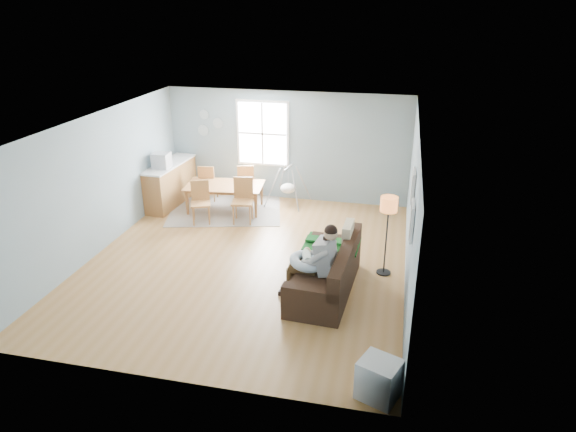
% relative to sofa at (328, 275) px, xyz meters
% --- Properties ---
extents(room, '(8.40, 9.40, 3.90)m').
position_rel_sofa_xyz_m(room, '(-1.69, 0.77, 2.11)').
color(room, '#A6723B').
extents(window, '(1.32, 0.08, 1.62)m').
position_rel_sofa_xyz_m(window, '(-2.29, 4.23, 1.34)').
color(window, white).
rests_on(window, room).
extents(pictures, '(0.05, 1.34, 0.74)m').
position_rel_sofa_xyz_m(pictures, '(1.28, -0.28, 1.54)').
color(pictures, white).
rests_on(pictures, room).
extents(wall_plates, '(0.67, 0.02, 0.66)m').
position_rel_sofa_xyz_m(wall_plates, '(-3.69, 4.24, 1.52)').
color(wall_plates, '#98B1B7').
rests_on(wall_plates, room).
extents(sofa, '(1.06, 2.21, 0.87)m').
position_rel_sofa_xyz_m(sofa, '(0.00, 0.00, 0.00)').
color(sofa, black).
rests_on(sofa, room).
extents(green_throw, '(1.01, 0.82, 0.04)m').
position_rel_sofa_xyz_m(green_throw, '(-0.04, 0.72, 0.25)').
color(green_throw, '#145A26').
rests_on(green_throw, sofa).
extents(beige_pillow, '(0.17, 0.53, 0.53)m').
position_rel_sofa_xyz_m(beige_pillow, '(0.26, 0.55, 0.49)').
color(beige_pillow, beige).
rests_on(beige_pillow, sofa).
extents(father, '(1.02, 0.53, 1.40)m').
position_rel_sofa_xyz_m(father, '(-0.15, -0.30, 0.44)').
color(father, gray).
rests_on(father, sofa).
extents(nursing_pillow, '(0.67, 0.65, 0.24)m').
position_rel_sofa_xyz_m(nursing_pillow, '(-0.32, -0.29, 0.38)').
color(nursing_pillow, '#CBE4FF').
rests_on(nursing_pillow, father).
extents(infant, '(0.23, 0.41, 0.15)m').
position_rel_sofa_xyz_m(infant, '(-0.32, -0.25, 0.46)').
color(infant, silver).
rests_on(infant, nursing_pillow).
extents(toddler, '(0.54, 0.27, 0.85)m').
position_rel_sofa_xyz_m(toddler, '(-0.07, 0.21, 0.42)').
color(toddler, silver).
rests_on(toddler, sofa).
extents(floor_lamp, '(0.30, 0.30, 1.51)m').
position_rel_sofa_xyz_m(floor_lamp, '(0.92, 0.84, 0.94)').
color(floor_lamp, black).
rests_on(floor_lamp, room).
extents(storage_cube, '(0.61, 0.58, 0.54)m').
position_rel_sofa_xyz_m(storage_cube, '(1.01, -2.43, -0.04)').
color(storage_cube, silver).
rests_on(storage_cube, room).
extents(rug, '(3.01, 2.55, 0.01)m').
position_rel_sofa_xyz_m(rug, '(-2.94, 3.12, -0.30)').
color(rug, gray).
rests_on(rug, room).
extents(dining_table, '(1.91, 1.20, 0.64)m').
position_rel_sofa_xyz_m(dining_table, '(-2.94, 3.12, 0.01)').
color(dining_table, brown).
rests_on(dining_table, rug).
extents(chair_sw, '(0.55, 0.55, 0.95)m').
position_rel_sofa_xyz_m(chair_sw, '(-3.26, 2.38, 0.23)').
color(chair_sw, '#9D6236').
rests_on(chair_sw, rug).
extents(chair_se, '(0.53, 0.53, 1.02)m').
position_rel_sofa_xyz_m(chair_se, '(-2.33, 2.62, 0.28)').
color(chair_se, '#9D6236').
rests_on(chair_se, rug).
extents(chair_nw, '(0.47, 0.47, 0.93)m').
position_rel_sofa_xyz_m(chair_nw, '(-3.56, 3.63, 0.22)').
color(chair_nw, '#9D6236').
rests_on(chair_nw, rug).
extents(chair_ne, '(0.53, 0.53, 0.95)m').
position_rel_sofa_xyz_m(chair_ne, '(-2.64, 3.86, 0.23)').
color(chair_ne, '#9D6236').
rests_on(chair_ne, rug).
extents(counter, '(0.66, 1.88, 1.03)m').
position_rel_sofa_xyz_m(counter, '(-4.39, 3.27, 0.22)').
color(counter, brown).
rests_on(counter, room).
extents(monitor, '(0.38, 0.36, 0.36)m').
position_rel_sofa_xyz_m(monitor, '(-4.39, 2.92, 0.90)').
color(monitor, '#B2B2B7').
rests_on(monitor, counter).
extents(baby_swing, '(1.04, 1.06, 0.94)m').
position_rel_sofa_xyz_m(baby_swing, '(-1.57, 3.87, 0.11)').
color(baby_swing, '#B2B2B7').
rests_on(baby_swing, room).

